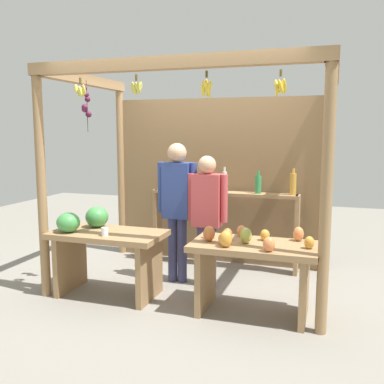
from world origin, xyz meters
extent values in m
plane|color=gray|center=(0.00, 0.00, 0.00)|extent=(12.00, 12.00, 0.00)
cylinder|color=#99754C|center=(-1.44, -0.90, 1.23)|extent=(0.10, 0.10, 2.46)
cylinder|color=#99754C|center=(1.44, -0.90, 1.23)|extent=(0.10, 0.10, 2.46)
cylinder|color=#99754C|center=(-1.44, 0.90, 1.23)|extent=(0.10, 0.10, 2.46)
cylinder|color=#99754C|center=(1.44, 0.90, 1.23)|extent=(0.10, 0.10, 2.46)
cube|color=#99754C|center=(0.00, -0.90, 2.40)|extent=(2.98, 0.12, 0.12)
cube|color=#99754C|center=(-1.44, 0.00, 2.40)|extent=(0.12, 1.90, 0.12)
cube|color=#99754C|center=(1.44, 0.00, 2.40)|extent=(0.12, 1.90, 0.12)
cube|color=olive|center=(0.00, 0.92, 1.11)|extent=(2.88, 0.04, 2.21)
cylinder|color=brown|center=(-0.36, -0.80, 2.29)|extent=(0.02, 0.02, 0.06)
ellipsoid|color=#D1CC4C|center=(-0.33, -0.80, 2.19)|extent=(0.04, 0.06, 0.12)
ellipsoid|color=#D1CC4C|center=(-0.34, -0.77, 2.20)|extent=(0.06, 0.06, 0.12)
ellipsoid|color=#D1CC4C|center=(-0.37, -0.78, 2.18)|extent=(0.08, 0.05, 0.12)
ellipsoid|color=#D1CC4C|center=(-0.39, -0.79, 2.20)|extent=(0.06, 0.07, 0.12)
ellipsoid|color=#D1CC4C|center=(-0.39, -0.82, 2.20)|extent=(0.05, 0.06, 0.12)
ellipsoid|color=#D1CC4C|center=(-0.37, -0.83, 2.17)|extent=(0.07, 0.05, 0.12)
ellipsoid|color=#D1CC4C|center=(-0.34, -0.83, 2.18)|extent=(0.07, 0.07, 0.12)
cylinder|color=brown|center=(1.01, -0.72, 2.29)|extent=(0.02, 0.02, 0.06)
ellipsoid|color=gold|center=(1.04, -0.72, 2.17)|extent=(0.04, 0.08, 0.14)
ellipsoid|color=gold|center=(1.01, -0.68, 2.18)|extent=(0.08, 0.05, 0.14)
ellipsoid|color=gold|center=(0.98, -0.69, 2.15)|extent=(0.05, 0.05, 0.14)
ellipsoid|color=gold|center=(0.98, -0.74, 2.17)|extent=(0.07, 0.07, 0.14)
ellipsoid|color=gold|center=(1.01, -0.76, 2.16)|extent=(0.08, 0.04, 0.14)
cylinder|color=brown|center=(0.36, -0.85, 2.29)|extent=(0.02, 0.02, 0.06)
ellipsoid|color=gold|center=(0.38, -0.85, 2.15)|extent=(0.04, 0.06, 0.15)
ellipsoid|color=gold|center=(0.37, -0.81, 2.16)|extent=(0.08, 0.05, 0.15)
ellipsoid|color=gold|center=(0.34, -0.82, 2.18)|extent=(0.07, 0.07, 0.16)
ellipsoid|color=gold|center=(0.33, -0.86, 2.15)|extent=(0.05, 0.06, 0.15)
ellipsoid|color=gold|center=(0.36, -0.87, 2.16)|extent=(0.09, 0.05, 0.15)
cylinder|color=brown|center=(-1.01, -0.76, 2.29)|extent=(0.02, 0.02, 0.06)
ellipsoid|color=#D1CC4C|center=(-0.97, -0.76, 2.20)|extent=(0.04, 0.07, 0.11)
ellipsoid|color=#D1CC4C|center=(-1.00, -0.74, 2.17)|extent=(0.06, 0.05, 0.11)
ellipsoid|color=#D1CC4C|center=(-1.03, -0.75, 2.18)|extent=(0.05, 0.05, 0.11)
ellipsoid|color=#D1CC4C|center=(-1.04, -0.79, 2.20)|extent=(0.06, 0.06, 0.12)
ellipsoid|color=#D1CC4C|center=(-0.99, -0.80, 2.18)|extent=(0.06, 0.05, 0.11)
cylinder|color=#4C422D|center=(-1.08, -0.54, 2.04)|extent=(0.01, 0.01, 0.55)
sphere|color=#511938|center=(-1.10, -0.56, 2.24)|extent=(0.07, 0.07, 0.07)
sphere|color=#511938|center=(-1.08, -0.54, 2.17)|extent=(0.06, 0.06, 0.06)
sphere|color=#47142D|center=(-1.07, -0.54, 2.12)|extent=(0.06, 0.06, 0.06)
sphere|color=#511938|center=(-1.09, -0.56, 2.03)|extent=(0.07, 0.07, 0.07)
sphere|color=#601E42|center=(-1.10, -0.54, 2.01)|extent=(0.07, 0.07, 0.07)
sphere|color=#47142D|center=(-1.06, -0.55, 1.96)|extent=(0.07, 0.07, 0.07)
cube|color=#99754C|center=(-0.79, -0.67, 0.68)|extent=(1.21, 0.64, 0.06)
cube|color=#99754C|center=(-1.27, -0.67, 0.32)|extent=(0.06, 0.58, 0.65)
cube|color=#99754C|center=(-0.31, -0.67, 0.32)|extent=(0.06, 0.58, 0.65)
ellipsoid|color=#429347|center=(-1.01, -0.51, 0.82)|extent=(0.35, 0.35, 0.23)
ellipsoid|color=#429347|center=(-1.18, -0.83, 0.81)|extent=(0.32, 0.32, 0.21)
cylinder|color=white|center=(-0.72, -0.85, 0.75)|extent=(0.07, 0.07, 0.09)
cube|color=#99754C|center=(0.79, -0.67, 0.68)|extent=(1.21, 0.64, 0.06)
cube|color=#99754C|center=(0.31, -0.67, 0.32)|extent=(0.06, 0.58, 0.65)
cube|color=#99754C|center=(1.27, -0.67, 0.32)|extent=(0.06, 0.58, 0.65)
ellipsoid|color=#E07F47|center=(0.51, -0.78, 0.76)|extent=(0.12, 0.12, 0.10)
ellipsoid|color=#CC7038|center=(0.51, -0.60, 0.76)|extent=(0.13, 0.13, 0.11)
ellipsoid|color=#A8B24C|center=(0.71, -0.69, 0.78)|extent=(0.16, 0.16, 0.15)
ellipsoid|color=#E07F47|center=(0.61, -0.41, 0.76)|extent=(0.12, 0.12, 0.11)
ellipsoid|color=gold|center=(1.30, -0.70, 0.76)|extent=(0.10, 0.10, 0.12)
ellipsoid|color=gold|center=(0.87, -0.53, 0.76)|extent=(0.10, 0.10, 0.11)
ellipsoid|color=#E07F47|center=(0.97, -0.91, 0.77)|extent=(0.15, 0.15, 0.14)
ellipsoid|color=gold|center=(0.56, -0.88, 0.78)|extent=(0.17, 0.17, 0.16)
ellipsoid|color=#CC7038|center=(0.35, -0.72, 0.78)|extent=(0.16, 0.16, 0.15)
ellipsoid|color=#E07F47|center=(1.19, -0.44, 0.78)|extent=(0.13, 0.13, 0.14)
cube|color=#99754C|center=(-0.78, 0.67, 0.50)|extent=(0.05, 0.20, 1.00)
cube|color=#99754C|center=(1.09, 0.67, 0.50)|extent=(0.05, 0.20, 1.00)
cube|color=#99754C|center=(0.15, 0.67, 0.98)|extent=(1.87, 0.22, 0.04)
cylinder|color=#D8B266|center=(-0.71, 0.67, 1.13)|extent=(0.07, 0.07, 0.25)
cylinder|color=#D8B266|center=(-0.71, 0.67, 1.28)|extent=(0.03, 0.03, 0.06)
cylinder|color=#994C1E|center=(-0.29, 0.67, 1.15)|extent=(0.07, 0.07, 0.30)
cylinder|color=#994C1E|center=(-0.29, 0.67, 1.33)|extent=(0.03, 0.03, 0.06)
cylinder|color=silver|center=(0.16, 0.67, 1.13)|extent=(0.06, 0.06, 0.26)
cylinder|color=silver|center=(0.16, 0.67, 1.29)|extent=(0.03, 0.03, 0.06)
cylinder|color=#338C4C|center=(0.59, 0.67, 1.11)|extent=(0.08, 0.08, 0.22)
cylinder|color=#338C4C|center=(0.59, 0.67, 1.25)|extent=(0.04, 0.04, 0.06)
cylinder|color=gold|center=(1.02, 0.67, 1.13)|extent=(0.08, 0.08, 0.27)
cylinder|color=gold|center=(1.02, 0.67, 1.30)|extent=(0.04, 0.04, 0.06)
cylinder|color=#3C406E|center=(-0.29, -0.03, 0.38)|extent=(0.11, 0.11, 0.77)
cylinder|color=#3C406E|center=(-0.17, -0.03, 0.38)|extent=(0.11, 0.11, 0.77)
cube|color=#2D428C|center=(-0.23, -0.03, 1.09)|extent=(0.32, 0.19, 0.65)
cylinder|color=#2D428C|center=(-0.43, -0.03, 1.13)|extent=(0.08, 0.08, 0.58)
cylinder|color=#2D428C|center=(-0.03, -0.03, 1.13)|extent=(0.08, 0.08, 0.58)
sphere|color=tan|center=(-0.23, -0.03, 1.53)|extent=(0.22, 0.22, 0.22)
cylinder|color=#4C446B|center=(0.08, -0.08, 0.35)|extent=(0.11, 0.11, 0.71)
cylinder|color=#4C446B|center=(0.20, -0.08, 0.35)|extent=(0.11, 0.11, 0.71)
cube|color=#BF474C|center=(0.14, -0.08, 1.00)|extent=(0.32, 0.19, 0.60)
cylinder|color=#BF474C|center=(-0.06, -0.08, 1.03)|extent=(0.08, 0.08, 0.54)
cylinder|color=#BF474C|center=(0.34, -0.08, 1.03)|extent=(0.08, 0.08, 0.54)
sphere|color=tan|center=(0.14, -0.08, 1.40)|extent=(0.20, 0.20, 0.20)
camera|label=1|loc=(1.49, -4.71, 1.77)|focal=40.55mm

